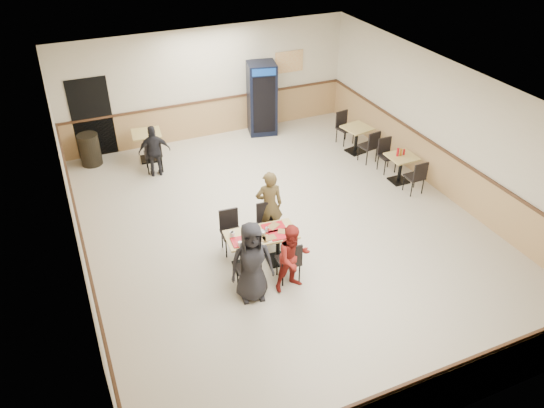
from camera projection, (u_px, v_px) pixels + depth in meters
name	position (u px, v px, depth m)	size (l,w,h in m)	color
ground	(285.00, 228.00, 11.22)	(10.00, 10.00, 0.00)	beige
room_shell	(306.00, 140.00, 13.46)	(10.00, 10.00, 10.00)	silver
main_table	(261.00, 244.00, 9.97)	(1.38, 0.77, 0.71)	black
main_chairs	(259.00, 246.00, 9.97)	(1.30, 1.65, 0.90)	black
diner_woman_left	(252.00, 262.00, 9.05)	(0.76, 0.49, 1.55)	black
diner_woman_right	(293.00, 258.00, 9.32)	(0.65, 0.51, 1.34)	maroon
diner_man_opposite	(269.00, 205.00, 10.57)	(0.55, 0.36, 1.52)	#4E3E21
lone_diner	(155.00, 151.00, 12.78)	(0.77, 0.32, 1.31)	black
tabletop_clutter	(263.00, 234.00, 9.80)	(1.18, 0.61, 0.12)	#B70C15
side_table_near	(401.00, 165.00, 12.62)	(0.64, 0.64, 0.68)	black
side_table_near_chair_south	(415.00, 176.00, 12.21)	(0.40, 0.40, 0.87)	black
side_table_near_chair_north	(388.00, 156.00, 13.05)	(0.40, 0.40, 0.87)	black
side_table_far	(357.00, 136.00, 13.91)	(0.77, 0.77, 0.71)	black
side_table_far_chair_south	(368.00, 145.00, 13.48)	(0.42, 0.42, 0.90)	black
side_table_far_chair_north	(346.00, 128.00, 14.36)	(0.42, 0.42, 0.90)	black
condiment_caddy	(400.00, 152.00, 12.47)	(0.23, 0.06, 0.20)	#AA0C14
back_table	(147.00, 142.00, 13.52)	(0.79, 0.79, 0.76)	black
back_table_chair_lone	(153.00, 153.00, 13.06)	(0.45, 0.45, 0.97)	black
pepsi_cooler	(262.00, 99.00, 14.67)	(0.90, 0.90, 2.01)	black
trash_bin	(90.00, 150.00, 13.37)	(0.52, 0.52, 0.82)	black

